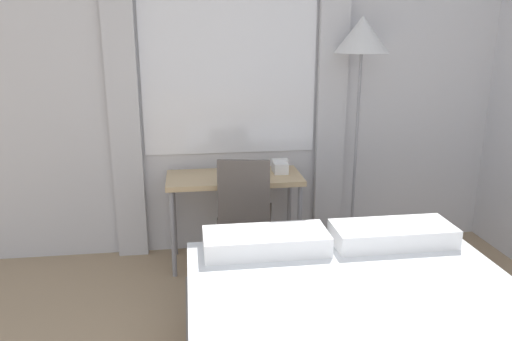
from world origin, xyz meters
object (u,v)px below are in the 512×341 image
book (247,173)px  standing_lamp (361,51)px  desk_chair (245,208)px  desk (234,185)px  telephone (280,166)px

book → standing_lamp: bearing=1.4°
desk_chair → standing_lamp: standing_lamp is taller
desk → book: bearing=-0.1°
telephone → desk_chair: bearing=-138.8°
standing_lamp → telephone: bearing=177.3°
desk_chair → book: 0.31m
telephone → book: (-0.27, -0.05, -0.03)m
desk → desk_chair: desk_chair is taller
standing_lamp → telephone: (-0.62, 0.03, -0.90)m
desk → standing_lamp: size_ratio=0.54×
telephone → book: telephone is taller
desk → desk_chair: bearing=-76.0°
desk → standing_lamp: standing_lamp is taller
book → telephone: bearing=10.6°
standing_lamp → telephone: 1.09m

